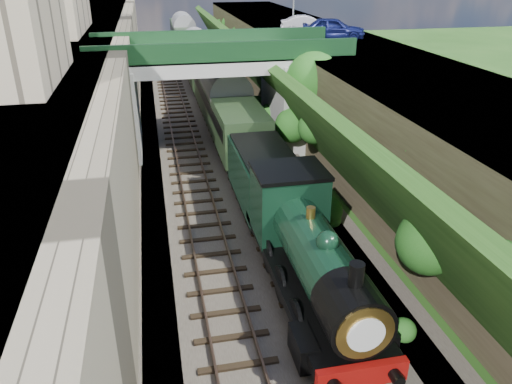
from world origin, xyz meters
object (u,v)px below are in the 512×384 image
road_bridge (226,86)px  locomotive (310,254)px  tender (265,181)px  tree (314,83)px  car_blue (333,28)px  car_silver (307,24)px

road_bridge → locomotive: bearing=-89.2°
locomotive → tender: 7.37m
road_bridge → tender: size_ratio=2.67×
tree → locomotive: tree is taller
car_blue → car_silver: car_blue is taller
tree → tender: 9.09m
road_bridge → car_silver: car_silver is taller
locomotive → tender: size_ratio=1.70×
car_silver → tender: size_ratio=0.68×
car_blue → car_silver: size_ratio=1.11×
tree → locomotive: 15.52m
car_blue → locomotive: 23.31m
car_silver → locomotive: car_silver is taller
car_blue → locomotive: car_blue is taller
locomotive → car_blue: bearing=68.8°
car_blue → tree: bearing=171.7°
car_silver → tender: car_silver is taller
car_blue → locomotive: bearing=178.3°
tree → tender: tree is taller
road_bridge → tender: road_bridge is taller
road_bridge → car_blue: bearing=23.3°
tree → locomotive: size_ratio=0.65×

